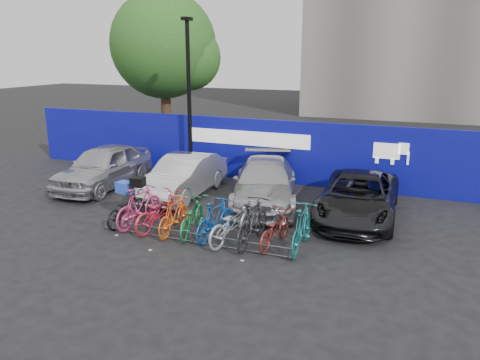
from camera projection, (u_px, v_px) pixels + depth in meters
The scene contains 21 objects.
ground at pixel (203, 235), 12.84m from camera, with size 100.00×100.00×0.00m, color black.
hoarding at pixel (272, 151), 17.88m from camera, with size 22.00×0.18×2.40m.
tree at pixel (168, 48), 22.94m from camera, with size 5.40×5.20×7.80m.
lamppost at pixel (189, 95), 17.96m from camera, with size 0.25×0.50×6.11m.
bike_rack at pixel (193, 238), 12.26m from camera, with size 5.60×0.03×0.30m.
car_0 at pixel (104, 166), 17.26m from camera, with size 1.85×4.60×1.57m, color #AFAEB3.
car_1 at pixel (184, 176), 16.22m from camera, with size 1.50×4.29×1.41m, color silver.
car_2 at pixel (265, 183), 15.37m from camera, with size 2.01×4.94×1.43m, color #AAA9AE.
car_3 at pixel (358, 197), 14.01m from camera, with size 2.21×4.80×1.33m, color black.
bike_0 at pixel (126, 208), 13.61m from camera, with size 0.63×1.80×0.94m, color black.
bike_1 at pixel (139, 206), 13.41m from camera, with size 0.55×1.96×1.18m, color #CD3773.
bike_2 at pixel (161, 211), 13.17m from camera, with size 0.70×2.02×1.06m, color red.
bike_3 at pixel (174, 215), 12.86m from camera, with size 0.49×1.73×1.04m, color orange.
bike_4 at pixel (191, 217), 12.84m from camera, with size 0.66×1.89×0.99m, color #1A773D.
bike_5 at pixel (216, 219), 12.51m from camera, with size 0.51×1.80×1.08m, color #0C48A7.
bike_6 at pixel (232, 223), 12.27m from camera, with size 0.70×2.02×1.06m, color #A2A5A9.
bike_7 at pixel (252, 222), 12.08m from camera, with size 0.58×2.04×1.23m, color #232326.
bike_8 at pixel (274, 229), 12.04m from camera, with size 0.62×1.77×0.93m, color maroon.
bike_9 at pixel (302, 228), 11.74m from camera, with size 0.56×1.97×1.18m, color #186567.
cargo_crate at pixel (125, 187), 13.44m from camera, with size 0.45×0.34×0.32m, color blue.
cargo_topcase at pixel (138, 182), 13.22m from camera, with size 0.36×0.32×0.27m, color black.
Camera 1 is at (5.43, -10.73, 4.86)m, focal length 35.00 mm.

